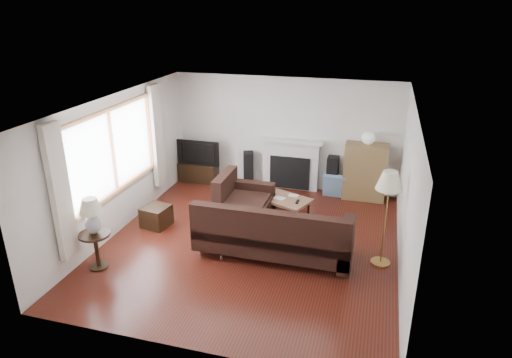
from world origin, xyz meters
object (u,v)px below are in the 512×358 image
(floor_lamp, at_px, (385,219))
(sectional_sofa, at_px, (274,230))
(tv_stand, at_px, (199,172))
(coffee_table, at_px, (280,207))
(bookshelf, at_px, (365,172))
(side_table, at_px, (97,250))

(floor_lamp, bearing_deg, sectional_sofa, -174.02)
(tv_stand, relative_size, sectional_sofa, 0.32)
(sectional_sofa, xyz_separation_m, coffee_table, (-0.20, 1.37, -0.23))
(tv_stand, height_order, floor_lamp, floor_lamp)
(bookshelf, height_order, floor_lamp, floor_lamp)
(tv_stand, height_order, sectional_sofa, sectional_sofa)
(tv_stand, relative_size, floor_lamp, 0.55)
(coffee_table, bearing_deg, side_table, -111.85)
(bookshelf, height_order, coffee_table, bookshelf)
(sectional_sofa, relative_size, floor_lamp, 1.75)
(tv_stand, distance_m, side_table, 3.92)
(coffee_table, xyz_separation_m, floor_lamp, (1.95, -1.18, 0.58))
(sectional_sofa, xyz_separation_m, side_table, (-2.62, -1.16, -0.15))
(coffee_table, bearing_deg, bookshelf, 64.56)
(sectional_sofa, bearing_deg, coffee_table, 98.29)
(tv_stand, distance_m, bookshelf, 3.83)
(tv_stand, xyz_separation_m, coffee_table, (2.29, -1.39, 0.00))
(sectional_sofa, bearing_deg, tv_stand, 132.11)
(tv_stand, xyz_separation_m, side_table, (-0.13, -3.92, 0.08))
(coffee_table, relative_size, floor_lamp, 0.71)
(bookshelf, relative_size, floor_lamp, 0.76)
(floor_lamp, xyz_separation_m, side_table, (-4.37, -1.35, -0.50))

